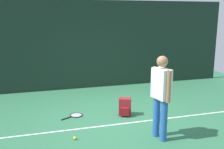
# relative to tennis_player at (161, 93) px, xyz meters

# --- Properties ---
(ground_plane) EXTENTS (12.00, 12.00, 0.00)m
(ground_plane) POSITION_rel_tennis_player_xyz_m (-0.50, 1.32, -0.97)
(ground_plane) COLOR #2D6B47
(back_fence) EXTENTS (10.00, 0.10, 2.96)m
(back_fence) POSITION_rel_tennis_player_xyz_m (-0.50, 4.32, 0.51)
(back_fence) COLOR #192D23
(back_fence) RESTS_ON ground
(court_line) EXTENTS (9.00, 0.05, 0.00)m
(court_line) POSITION_rel_tennis_player_xyz_m (-0.50, 0.91, -0.96)
(court_line) COLOR white
(court_line) RESTS_ON ground
(tennis_player) EXTENTS (0.29, 0.52, 1.70)m
(tennis_player) POSITION_rel_tennis_player_xyz_m (0.00, 0.00, 0.00)
(tennis_player) COLOR #2659A5
(tennis_player) RESTS_ON ground
(tennis_racket) EXTENTS (0.62, 0.45, 0.03)m
(tennis_racket) POSITION_rel_tennis_player_xyz_m (-1.46, 1.72, -0.95)
(tennis_racket) COLOR black
(tennis_racket) RESTS_ON ground
(backpack) EXTENTS (0.35, 0.36, 0.44)m
(backpack) POSITION_rel_tennis_player_xyz_m (-0.25, 1.41, -0.76)
(backpack) COLOR maroon
(backpack) RESTS_ON ground
(tennis_ball_near_player) EXTENTS (0.07, 0.07, 0.07)m
(tennis_ball_near_player) POSITION_rel_tennis_player_xyz_m (-1.67, 0.42, -0.93)
(tennis_ball_near_player) COLOR #CCE033
(tennis_ball_near_player) RESTS_ON ground
(water_bottle) EXTENTS (0.07, 0.07, 0.26)m
(water_bottle) POSITION_rel_tennis_player_xyz_m (0.36, 0.74, -0.83)
(water_bottle) COLOR #268CD8
(water_bottle) RESTS_ON ground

